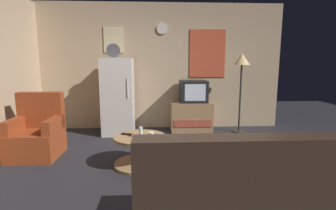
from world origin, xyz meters
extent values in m
plane|color=#232328|center=(0.00, 0.00, 0.00)|extent=(12.00, 12.00, 0.00)
cube|color=tan|center=(0.00, 2.45, 1.32)|extent=(5.20, 0.10, 2.64)
cube|color=#C64C2D|center=(1.01, 2.39, 1.60)|extent=(0.76, 0.02, 1.00)
cube|color=beige|center=(-0.96, 2.39, 1.88)|extent=(0.40, 0.02, 0.52)
cylinder|color=silver|center=(0.05, 2.39, 2.11)|extent=(0.22, 0.03, 0.22)
cube|color=silver|center=(-0.84, 1.97, 0.75)|extent=(0.60, 0.60, 1.50)
cylinder|color=silver|center=(-0.62, 1.66, 0.95)|extent=(0.02, 0.02, 0.36)
cylinder|color=#4C4C51|center=(-0.89, 1.89, 1.64)|extent=(0.26, 0.04, 0.26)
cube|color=#9E754C|center=(0.64, 2.09, 0.31)|extent=(0.84, 0.52, 0.62)
cube|color=#AD4733|center=(0.64, 1.83, 0.22)|extent=(0.76, 0.01, 0.15)
cube|color=black|center=(0.68, 2.09, 0.84)|extent=(0.54, 0.50, 0.44)
cube|color=silver|center=(0.68, 1.84, 0.84)|extent=(0.41, 0.01, 0.33)
cylinder|color=#332D28|center=(1.61, 1.94, 0.01)|extent=(0.24, 0.24, 0.02)
cylinder|color=#332D28|center=(1.61, 1.94, 0.70)|extent=(0.04, 0.04, 1.40)
cone|color=#F2D18C|center=(1.61, 1.94, 1.48)|extent=(0.32, 0.32, 0.22)
cylinder|color=#9E754C|center=(-0.32, 0.30, 0.02)|extent=(0.72, 0.72, 0.04)
cylinder|color=#9E754C|center=(-0.32, 0.30, 0.21)|extent=(0.24, 0.24, 0.38)
cylinder|color=#9E754C|center=(-0.32, 0.30, 0.40)|extent=(0.72, 0.72, 0.04)
cylinder|color=silver|center=(-0.30, 0.22, 0.50)|extent=(0.05, 0.05, 0.15)
cylinder|color=silver|center=(-0.17, 0.18, 0.47)|extent=(0.08, 0.08, 0.09)
cube|color=black|center=(-0.51, 0.37, 0.43)|extent=(0.15, 0.10, 0.02)
cube|color=maroon|center=(-1.91, 0.70, 0.20)|extent=(0.68, 0.68, 0.40)
cube|color=maroon|center=(-1.91, 0.96, 0.68)|extent=(0.68, 0.16, 0.56)
cube|color=maroon|center=(-2.19, 0.70, 0.50)|extent=(0.12, 0.60, 0.20)
cube|color=maroon|center=(-1.63, 0.70, 0.50)|extent=(0.12, 0.60, 0.20)
cube|color=#38281E|center=(0.58, -1.15, 0.20)|extent=(1.70, 0.80, 0.40)
cube|color=#38281E|center=(0.58, -1.45, 0.66)|extent=(1.70, 0.20, 0.52)
camera|label=1|loc=(-0.11, -3.08, 1.42)|focal=27.25mm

